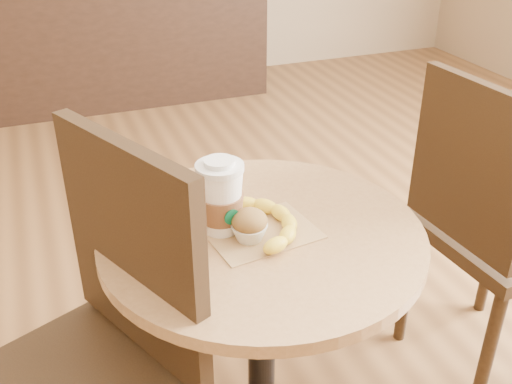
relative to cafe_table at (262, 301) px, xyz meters
The scene contains 8 objects.
cafe_table is the anchor object (origin of this frame).
chair_left 0.43m from the cafe_table, 166.47° to the right, with size 0.60×0.60×1.04m.
chair_right 0.76m from the cafe_table, ahead, with size 0.47×0.47×1.00m.
service_counter 3.11m from the cafe_table, 89.33° to the left, with size 2.30×0.65×1.04m.
kraft_bag 0.20m from the cafe_table, 124.19° to the right, with size 0.24×0.18×0.00m, color #AA8352.
coffee_cup 0.30m from the cafe_table, 157.89° to the left, with size 0.11×0.11×0.18m.
muffin 0.25m from the cafe_table, 148.02° to the right, with size 0.08×0.08×0.07m.
banana 0.22m from the cafe_table, ahead, with size 0.13×0.25×0.03m, color yellow, non-canonical shape.
Camera 1 is at (-0.46, -1.00, 1.48)m, focal length 42.00 mm.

